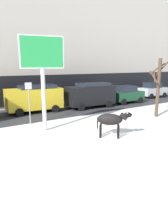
% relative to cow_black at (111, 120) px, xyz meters
% --- Properties ---
extents(ground_plane, '(120.00, 120.00, 0.00)m').
position_rel_cow_black_xyz_m(ground_plane, '(-0.83, -0.70, -0.99)').
color(ground_plane, white).
extents(road_strip, '(60.00, 5.60, 0.01)m').
position_rel_cow_black_xyz_m(road_strip, '(-0.83, 7.93, -0.99)').
color(road_strip, '#333338').
rests_on(road_strip, ground).
extents(building_facade, '(44.00, 6.10, 13.00)m').
position_rel_cow_black_xyz_m(building_facade, '(-0.83, 14.02, 5.49)').
color(building_facade, beige).
rests_on(building_facade, ground).
extents(cow_black, '(1.72, 1.53, 1.54)m').
position_rel_cow_black_xyz_m(cow_black, '(0.00, 0.00, 0.00)').
color(cow_black, black).
rests_on(cow_black, ground).
extents(billboard, '(2.50, 0.74, 5.56)m').
position_rel_cow_black_xyz_m(billboard, '(-2.60, 3.12, 3.32)').
color(billboard, silver).
rests_on(billboard, ground).
extents(car_yellow_van, '(4.71, 2.33, 2.32)m').
position_rel_cow_black_xyz_m(car_yellow_van, '(-1.33, 8.41, 0.25)').
color(car_yellow_van, gold).
rests_on(car_yellow_van, ground).
extents(car_black_van, '(4.71, 2.33, 2.32)m').
position_rel_cow_black_xyz_m(car_black_van, '(3.82, 7.49, 0.25)').
color(car_black_van, black).
rests_on(car_black_van, ground).
extents(car_darkgreen_hatchback, '(3.60, 2.09, 1.86)m').
position_rel_cow_black_xyz_m(car_darkgreen_hatchback, '(8.41, 7.38, -0.07)').
color(car_darkgreen_hatchback, '#194C2D').
rests_on(car_darkgreen_hatchback, ground).
extents(car_silver_hatchback, '(3.60, 2.09, 1.86)m').
position_rel_cow_black_xyz_m(car_silver_hatchback, '(13.93, 8.49, -0.07)').
color(car_silver_hatchback, '#B7BABF').
rests_on(car_silver_hatchback, ground).
extents(pedestrian_by_cars, '(0.36, 0.24, 1.73)m').
position_rel_cow_black_xyz_m(pedestrian_by_cars, '(5.86, 11.01, -0.11)').
color(pedestrian_by_cars, '#282833').
rests_on(pedestrian_by_cars, ground).
extents(bare_tree_left_lot, '(1.49, 1.25, 4.44)m').
position_rel_cow_black_xyz_m(bare_tree_left_lot, '(6.11, 1.78, 1.46)').
color(bare_tree_left_lot, '#4C3828').
rests_on(bare_tree_left_lot, ground).
extents(street_sign, '(0.44, 0.08, 2.82)m').
position_rel_cow_black_xyz_m(street_sign, '(-2.90, 4.99, 0.68)').
color(street_sign, gray).
rests_on(street_sign, ground).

